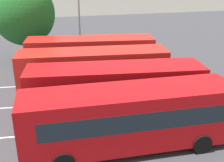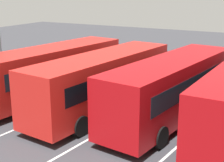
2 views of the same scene
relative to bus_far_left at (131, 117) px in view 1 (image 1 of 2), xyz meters
name	(u,v)px [view 1 (image 1 of 2)]	position (x,y,z in m)	size (l,w,h in m)	color
ground_plane	(100,102)	(-0.34, 5.32, -1.68)	(72.97, 72.97, 0.00)	#38383D
bus_far_left	(131,117)	(0.00, 0.00, 0.00)	(10.13, 2.81, 3.04)	#B70C11
bus_center_left	(116,89)	(0.21, 3.36, 0.00)	(10.27, 3.66, 3.04)	#B70C11
bus_center_right	(94,70)	(-0.41, 6.95, 0.00)	(10.25, 3.51, 3.04)	red
bus_far_right	(91,55)	(0.09, 10.69, 0.00)	(10.28, 3.77, 3.04)	red
street_lamp	(79,6)	(-0.22, 14.30, 3.45)	(0.22, 2.87, 8.95)	gray
depot_tree	(24,13)	(-5.03, 16.31, 2.67)	(5.60, 5.04, 7.30)	#4C3823
lane_stripe_outer_left	(114,129)	(-0.34, 1.81, -1.68)	(15.30, 0.12, 0.01)	silver
lane_stripe_inner_left	(100,102)	(-0.34, 5.32, -1.68)	(15.30, 0.12, 0.01)	silver
lane_stripe_inner_right	(91,83)	(-0.34, 8.83, -1.68)	(15.30, 0.12, 0.01)	silver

